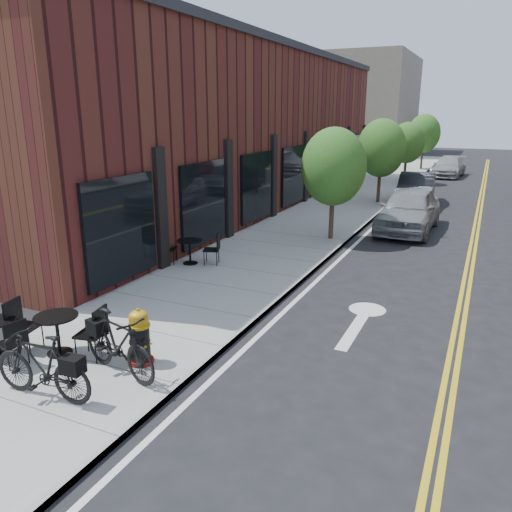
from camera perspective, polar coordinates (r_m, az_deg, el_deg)
The scene contains 16 objects.
ground at distance 9.69m, azimuth -3.71°, elevation -10.94°, with size 120.00×120.00×0.00m, color black.
sidewalk_near at distance 19.11m, azimuth 5.34°, elevation 2.98°, with size 4.00×70.00×0.12m, color #9E9B93.
building_near at distance 24.06m, azimuth -1.53°, elevation 14.05°, with size 5.00×28.00×7.00m, color #4A1918.
bg_building_left at distance 56.87m, azimuth 13.05°, elevation 16.43°, with size 8.00×14.00×10.00m, color #726656.
tree_near_a at distance 17.32m, azimuth 8.86°, elevation 10.03°, with size 2.20×2.20×3.81m.
tree_near_b at distance 25.06m, azimuth 14.14°, elevation 11.87°, with size 2.30×2.30×3.98m.
tree_near_c at distance 32.95m, azimuth 16.89°, elevation 12.28°, with size 2.10×2.10×3.67m.
tree_near_d at distance 40.86m, azimuth 18.65°, elevation 13.14°, with size 2.40×2.40×4.11m.
fire_hydrant at distance 9.08m, azimuth -13.14°, elevation -9.05°, with size 0.59×0.59×1.03m.
bicycle_left at distance 8.49m, azimuth -23.28°, elevation -11.46°, with size 0.51×1.82×1.09m, color black.
bicycle_right at distance 8.77m, azimuth -15.44°, elevation -9.67°, with size 0.53×1.86×1.12m, color black.
bistro_set_b at distance 9.85m, azimuth -21.77°, elevation -7.75°, with size 1.86×0.93×0.98m.
bistro_set_c at distance 14.62m, azimuth -7.57°, elevation 0.88°, with size 1.74×0.99×0.92m.
parked_car_a at distance 19.88m, azimuth 17.07°, elevation 5.09°, with size 1.94×4.81×1.64m, color gray.
parked_car_b at distance 25.78m, azimuth 17.82°, elevation 7.31°, with size 1.61×4.61×1.52m, color black.
parked_car_c at distance 37.78m, azimuth 21.14°, elevation 9.48°, with size 1.88×4.62×1.34m, color #9F9FA3.
Camera 1 is at (4.18, -7.55, 4.42)m, focal length 35.00 mm.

